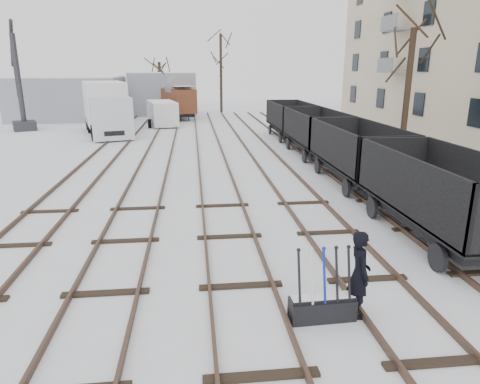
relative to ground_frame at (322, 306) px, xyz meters
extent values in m
plane|color=white|center=(-1.46, 1.46, -0.28)|extent=(120.00, 120.00, 0.00)
cube|color=black|center=(-8.17, 15.46, -0.21)|extent=(0.07, 52.00, 0.15)
cube|color=black|center=(-6.74, 15.46, -0.21)|extent=(0.07, 52.00, 0.15)
cube|color=black|center=(-7.46, 3.46, -0.26)|extent=(1.90, 0.20, 0.08)
cube|color=black|center=(-5.17, 15.46, -0.21)|extent=(0.07, 52.00, 0.15)
cube|color=black|center=(-3.74, 15.46, -0.21)|extent=(0.07, 52.00, 0.15)
cube|color=black|center=(-4.46, 3.46, -0.26)|extent=(1.90, 0.20, 0.08)
cube|color=black|center=(-2.17, 15.46, -0.21)|extent=(0.07, 52.00, 0.15)
cube|color=black|center=(-0.74, 15.46, -0.21)|extent=(0.07, 52.00, 0.15)
cube|color=black|center=(-1.46, 3.46, -0.26)|extent=(1.90, 0.20, 0.08)
cube|color=black|center=(0.83, 15.46, -0.21)|extent=(0.07, 52.00, 0.15)
cube|color=black|center=(2.26, 15.46, -0.21)|extent=(0.07, 52.00, 0.15)
cube|color=black|center=(1.54, 3.46, -0.26)|extent=(1.90, 0.20, 0.08)
cube|color=black|center=(3.83, 15.46, -0.21)|extent=(0.07, 52.00, 0.15)
cube|color=black|center=(5.26, 15.46, -0.21)|extent=(0.07, 52.00, 0.15)
cube|color=black|center=(4.54, 3.46, -0.26)|extent=(1.90, 0.20, 0.08)
cube|color=#8D939F|center=(-14.46, 37.46, 1.72)|extent=(10.00, 8.00, 4.00)
cube|color=white|center=(-14.46, 37.46, 3.77)|extent=(9.80, 7.84, 0.10)
cube|color=#8D939F|center=(-5.46, 41.46, 1.92)|extent=(7.00, 6.00, 4.40)
cube|color=white|center=(-5.46, 41.46, 4.17)|extent=(6.86, 5.88, 0.10)
cube|color=black|center=(0.00, 0.00, -0.06)|extent=(1.32, 0.47, 0.44)
cube|color=black|center=(0.00, 0.00, 0.18)|extent=(1.31, 0.35, 0.06)
cube|color=white|center=(0.00, 0.00, 0.22)|extent=(1.26, 0.31, 0.03)
cylinder|color=black|center=(-0.50, -0.02, 0.67)|extent=(0.06, 0.32, 1.08)
cylinder|color=silver|center=(-0.25, -0.01, 0.67)|extent=(0.06, 0.32, 1.08)
cylinder|color=#0C1FA0|center=(0.00, 0.00, 0.67)|extent=(0.06, 0.32, 1.08)
cylinder|color=black|center=(0.25, 0.01, 0.67)|extent=(0.06, 0.32, 1.08)
cylinder|color=black|center=(0.50, 0.02, 0.67)|extent=(0.06, 0.32, 1.08)
imported|color=black|center=(0.75, 0.10, 0.61)|extent=(0.46, 0.68, 1.79)
cube|color=black|center=(4.54, 3.71, 0.38)|extent=(1.97, 5.42, 0.41)
cube|color=black|center=(4.54, 3.71, 0.59)|extent=(2.47, 6.16, 0.12)
cube|color=black|center=(3.36, 3.71, 1.41)|extent=(0.10, 6.16, 1.64)
cube|color=white|center=(4.54, 3.71, 0.69)|extent=(2.22, 5.92, 0.06)
cylinder|color=black|center=(3.42, 1.74, 0.08)|extent=(0.12, 0.72, 0.72)
cylinder|color=black|center=(5.67, 5.68, 0.08)|extent=(0.12, 0.72, 0.72)
cube|color=black|center=(4.54, 10.11, 0.38)|extent=(1.97, 5.42, 0.41)
cube|color=black|center=(4.54, 10.11, 0.59)|extent=(2.47, 6.16, 0.12)
cube|color=black|center=(3.36, 10.11, 1.41)|extent=(0.10, 6.16, 1.64)
cube|color=black|center=(5.73, 10.11, 1.41)|extent=(0.10, 6.16, 1.64)
cube|color=white|center=(4.54, 10.11, 0.69)|extent=(2.22, 5.92, 0.06)
cylinder|color=black|center=(3.42, 8.14, 0.08)|extent=(0.12, 0.72, 0.72)
cylinder|color=black|center=(5.67, 12.08, 0.08)|extent=(0.12, 0.72, 0.72)
cube|color=black|center=(4.54, 16.51, 0.38)|extent=(1.97, 5.42, 0.41)
cube|color=black|center=(4.54, 16.51, 0.59)|extent=(2.47, 6.16, 0.12)
cube|color=black|center=(3.36, 16.51, 1.41)|extent=(0.10, 6.16, 1.64)
cube|color=black|center=(5.73, 16.51, 1.41)|extent=(0.10, 6.16, 1.64)
cube|color=white|center=(4.54, 16.51, 0.69)|extent=(2.22, 5.92, 0.06)
cylinder|color=black|center=(3.42, 14.54, 0.08)|extent=(0.12, 0.72, 0.72)
cylinder|color=black|center=(5.67, 18.48, 0.08)|extent=(0.12, 0.72, 0.72)
cube|color=black|center=(4.54, 22.91, 0.38)|extent=(1.97, 5.42, 0.41)
cube|color=black|center=(4.54, 22.91, 0.59)|extent=(2.47, 6.16, 0.12)
cube|color=black|center=(3.36, 22.91, 1.41)|extent=(0.10, 6.16, 1.64)
cube|color=black|center=(5.73, 22.91, 1.41)|extent=(0.10, 6.16, 1.64)
cube|color=white|center=(4.54, 22.91, 0.69)|extent=(2.22, 5.92, 0.06)
cylinder|color=black|center=(3.42, 20.94, 0.08)|extent=(0.12, 0.72, 0.72)
cylinder|color=black|center=(5.67, 24.88, 0.08)|extent=(0.12, 0.72, 0.72)
cube|color=black|center=(-3.71, 35.55, 0.27)|extent=(3.00, 4.11, 0.34)
cube|color=#4A2816|center=(-3.71, 35.55, 1.55)|extent=(3.58, 4.74, 2.22)
cube|color=white|center=(-3.71, 35.55, 2.97)|extent=(3.31, 4.46, 0.03)
cylinder|color=black|center=(-4.65, 34.19, 0.02)|extent=(0.10, 0.60, 0.60)
cylinder|color=black|center=(-2.77, 36.92, 0.02)|extent=(0.10, 0.60, 0.60)
cube|color=black|center=(-8.86, 26.35, 0.34)|extent=(3.66, 8.61, 0.34)
cube|color=silver|center=(-8.86, 23.19, 1.24)|extent=(3.22, 2.91, 2.82)
cube|color=silver|center=(-8.86, 27.25, 1.97)|extent=(4.32, 6.41, 3.16)
cube|color=white|center=(-8.86, 27.25, 3.57)|extent=(4.24, 6.28, 0.05)
cylinder|color=black|center=(-10.10, 23.42, 0.28)|extent=(0.34, 1.13, 1.13)
cylinder|color=black|center=(-7.62, 29.50, 0.28)|extent=(0.34, 1.13, 1.13)
cube|color=silver|center=(-5.04, 31.06, 0.81)|extent=(3.03, 5.13, 1.96)
cube|color=white|center=(-5.04, 31.06, 1.81)|extent=(2.95, 5.01, 0.04)
cylinder|color=black|center=(-6.02, 29.53, 0.10)|extent=(0.24, 0.76, 0.76)
cylinder|color=black|center=(-4.05, 32.58, 0.10)|extent=(0.24, 0.76, 0.76)
cube|color=#29292D|center=(-15.97, 29.21, 0.09)|extent=(2.21, 2.21, 0.74)
cylinder|color=#29292D|center=(-15.97, 29.21, 3.44)|extent=(0.41, 0.41, 7.44)
cylinder|color=#29292D|center=(-15.97, 30.88, 6.41)|extent=(2.19, 4.43, 3.43)
cylinder|color=black|center=(-15.97, 32.84, 4.18)|extent=(0.04, 0.04, 4.19)
cylinder|color=black|center=(8.00, 13.02, 3.04)|extent=(0.30, 0.30, 6.66)
cylinder|color=black|center=(-5.69, 39.79, 2.47)|extent=(0.30, 0.30, 5.51)
cylinder|color=black|center=(0.93, 42.54, 3.96)|extent=(0.30, 0.30, 8.50)
camera|label=1|loc=(-2.44, -7.25, 4.50)|focal=32.00mm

